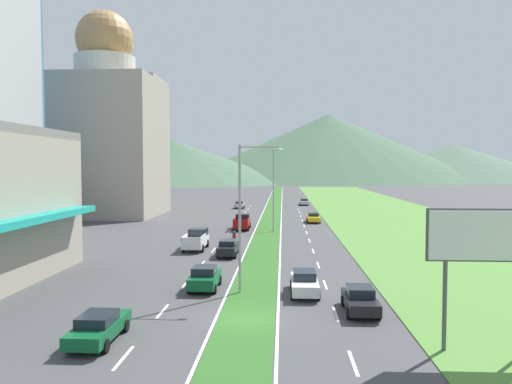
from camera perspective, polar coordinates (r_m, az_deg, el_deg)
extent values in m
plane|color=#424244|center=(28.31, -1.10, -14.64)|extent=(600.00, 600.00, 0.00)
cube|color=#2D6023|center=(87.35, 1.84, -2.65)|extent=(3.20, 240.00, 0.06)
cube|color=#518438|center=(89.29, 15.19, -2.63)|extent=(24.00, 240.00, 0.06)
cube|color=silver|center=(23.83, -15.21, -18.18)|extent=(0.16, 2.80, 0.01)
cube|color=silver|center=(30.27, -10.86, -13.51)|extent=(0.16, 2.80, 0.01)
cube|color=silver|center=(36.94, -8.16, -10.46)|extent=(0.16, 2.80, 0.01)
cube|color=silver|center=(43.75, -6.32, -8.34)|extent=(0.16, 2.80, 0.01)
cube|color=silver|center=(50.62, -4.99, -6.78)|extent=(0.16, 2.80, 0.01)
cube|color=silver|center=(57.55, -3.98, -5.60)|extent=(0.16, 2.80, 0.01)
cube|color=silver|center=(64.51, -3.20, -4.67)|extent=(0.16, 2.80, 0.01)
cube|color=silver|center=(71.49, -2.57, -3.92)|extent=(0.16, 2.80, 0.01)
cube|color=silver|center=(78.49, -2.05, -3.30)|extent=(0.16, 2.80, 0.01)
cube|color=silver|center=(85.51, -1.62, -2.79)|extent=(0.16, 2.80, 0.01)
cube|color=silver|center=(92.53, -1.25, -2.35)|extent=(0.16, 2.80, 0.01)
cube|color=silver|center=(99.56, -0.94, -1.97)|extent=(0.16, 2.80, 0.01)
cube|color=silver|center=(106.60, -0.66, -1.65)|extent=(0.16, 2.80, 0.01)
cube|color=silver|center=(22.95, 11.28, -18.98)|extent=(0.16, 2.80, 0.01)
cube|color=silver|center=(29.58, 9.29, -13.89)|extent=(0.16, 2.80, 0.01)
cube|color=silver|center=(36.38, 8.09, -10.67)|extent=(0.16, 2.80, 0.01)
cube|color=silver|center=(43.27, 7.28, -8.47)|extent=(0.16, 2.80, 0.01)
cube|color=silver|center=(50.22, 6.70, -6.87)|extent=(0.16, 2.80, 0.01)
cube|color=silver|center=(57.19, 6.26, -5.66)|extent=(0.16, 2.80, 0.01)
cube|color=silver|center=(64.19, 5.92, -4.72)|extent=(0.16, 2.80, 0.01)
cube|color=silver|center=(71.20, 5.65, -3.96)|extent=(0.16, 2.80, 0.01)
cube|color=silver|center=(78.23, 5.42, -3.33)|extent=(0.16, 2.80, 0.01)
cube|color=silver|center=(85.27, 5.24, -2.81)|extent=(0.16, 2.80, 0.01)
cube|color=silver|center=(92.31, 5.08, -2.37)|extent=(0.16, 2.80, 0.01)
cube|color=silver|center=(99.35, 4.94, -1.99)|extent=(0.16, 2.80, 0.01)
cube|color=silver|center=(106.40, 4.83, -1.67)|extent=(0.16, 2.80, 0.01)
cube|color=silver|center=(87.42, 0.69, -2.66)|extent=(0.16, 240.00, 0.01)
cube|color=silver|center=(87.33, 2.99, -2.67)|extent=(0.16, 240.00, 0.01)
cube|color=teal|center=(36.38, -26.31, -3.15)|extent=(2.82, 20.76, 0.61)
cube|color=#9E9384|center=(89.91, -17.08, 4.94)|extent=(18.38, 18.38, 23.76)
cylinder|color=beige|center=(91.47, -17.21, 13.64)|extent=(10.33, 10.33, 3.94)
sphere|color=#B27F4C|center=(92.52, -17.26, 16.63)|extent=(9.84, 9.84, 9.84)
cube|color=#9E9384|center=(119.02, -14.28, 5.78)|extent=(14.06, 14.06, 29.24)
cone|color=#47664C|center=(267.89, -9.61, 3.51)|extent=(133.84, 133.84, 22.70)
cone|color=#47664C|center=(316.45, 8.41, 5.19)|extent=(189.98, 189.98, 42.11)
cone|color=#516B56|center=(330.30, 21.97, 3.21)|extent=(136.12, 136.12, 22.50)
cylinder|color=#99999E|center=(32.80, -1.91, -3.24)|extent=(0.18, 0.18, 10.04)
cylinder|color=#99999E|center=(32.51, 0.39, 5.30)|extent=(2.63, 0.18, 0.10)
ellipsoid|color=silver|center=(32.42, 2.71, 4.95)|extent=(0.56, 0.28, 0.20)
cylinder|color=#99999E|center=(63.83, 2.04, 0.13)|extent=(0.18, 0.18, 10.83)
cylinder|color=#99999E|center=(63.84, 1.05, 4.86)|extent=(2.23, 0.14, 0.10)
ellipsoid|color=silver|center=(63.91, 0.05, 4.68)|extent=(0.56, 0.28, 0.20)
cylinder|color=#4C4C51|center=(24.72, 21.16, -12.26)|extent=(0.20, 0.20, 4.31)
cube|color=silver|center=(24.63, 25.53, -4.61)|extent=(5.34, 0.16, 2.26)
cube|color=#4C4C51|center=(24.74, 25.43, -4.57)|extent=(5.54, 0.08, 2.46)
cube|color=#0C5128|center=(25.97, -17.87, -14.95)|extent=(1.78, 4.65, 0.63)
cube|color=black|center=(25.64, -18.04, -13.88)|extent=(1.53, 2.05, 0.49)
cylinder|color=black|center=(27.65, -18.46, -14.53)|extent=(0.22, 0.64, 0.64)
cylinder|color=black|center=(27.08, -14.97, -14.85)|extent=(0.22, 0.64, 0.64)
cylinder|color=black|center=(25.13, -20.99, -16.38)|extent=(0.22, 0.64, 0.64)
cylinder|color=black|center=(24.51, -17.17, -16.82)|extent=(0.22, 0.64, 0.64)
cube|color=yellow|center=(75.75, 6.71, -3.06)|extent=(1.85, 4.72, 0.65)
cube|color=black|center=(75.88, 6.71, -2.62)|extent=(1.59, 2.08, 0.49)
cylinder|color=black|center=(74.39, 7.47, -3.43)|extent=(0.22, 0.64, 0.64)
cylinder|color=black|center=(74.28, 6.10, -3.43)|extent=(0.22, 0.64, 0.64)
cylinder|color=black|center=(77.29, 7.31, -3.19)|extent=(0.22, 0.64, 0.64)
cylinder|color=black|center=(77.18, 5.99, -3.19)|extent=(0.22, 0.64, 0.64)
cube|color=black|center=(30.00, 12.07, -12.41)|extent=(1.74, 4.21, 0.64)
cube|color=black|center=(30.01, 12.04, -11.24)|extent=(1.50, 1.85, 0.54)
cylinder|color=black|center=(28.99, 14.16, -13.64)|extent=(0.22, 0.64, 0.64)
cylinder|color=black|center=(28.73, 10.78, -13.76)|extent=(0.22, 0.64, 0.64)
cylinder|color=black|center=(31.46, 13.23, -12.30)|extent=(0.22, 0.64, 0.64)
cylinder|color=black|center=(31.22, 10.14, -12.39)|extent=(0.22, 0.64, 0.64)
cube|color=#0C5128|center=(34.91, -6.00, -10.07)|extent=(1.83, 4.22, 0.75)
cube|color=black|center=(34.61, -6.05, -9.08)|extent=(1.57, 1.86, 0.55)
cylinder|color=black|center=(36.40, -7.05, -10.15)|extent=(0.22, 0.64, 0.64)
cylinder|color=black|center=(36.14, -4.27, -10.23)|extent=(0.22, 0.64, 0.64)
cylinder|color=black|center=(33.90, -7.85, -11.14)|extent=(0.22, 0.64, 0.64)
cylinder|color=black|center=(33.62, -4.85, -11.24)|extent=(0.22, 0.64, 0.64)
cube|color=silver|center=(33.51, 5.68, -10.67)|extent=(1.74, 4.64, 0.70)
cube|color=black|center=(33.55, 5.68, -9.57)|extent=(1.50, 2.04, 0.53)
cylinder|color=black|center=(32.25, 7.31, -11.87)|extent=(0.22, 0.64, 0.64)
cylinder|color=black|center=(32.18, 4.27, -11.89)|extent=(0.22, 0.64, 0.64)
cylinder|color=black|center=(35.03, 6.97, -10.67)|extent=(0.22, 0.64, 0.64)
cylinder|color=black|center=(34.96, 4.18, -10.68)|extent=(0.22, 0.64, 0.64)
cube|color=#B2B2B7|center=(109.44, 5.65, -1.20)|extent=(1.84, 4.64, 0.67)
cube|color=black|center=(109.58, 5.64, -0.90)|extent=(1.59, 2.04, 0.45)
cylinder|color=black|center=(108.07, 6.15, -1.43)|extent=(0.22, 0.64, 0.64)
cylinder|color=black|center=(108.00, 5.21, -1.43)|extent=(0.22, 0.64, 0.64)
cylinder|color=black|center=(110.94, 6.07, -1.32)|extent=(0.22, 0.64, 0.64)
cylinder|color=black|center=(110.86, 5.16, -1.32)|extent=(0.22, 0.64, 0.64)
cube|color=#B2B2B7|center=(100.78, -1.93, -1.54)|extent=(1.77, 4.07, 0.69)
cube|color=black|center=(100.57, -1.94, -1.22)|extent=(1.53, 1.79, 0.44)
cylinder|color=black|center=(102.14, -2.35, -1.67)|extent=(0.22, 0.64, 0.64)
cylinder|color=black|center=(101.99, -1.39, -1.68)|extent=(0.22, 0.64, 0.64)
cylinder|color=black|center=(99.64, -2.49, -1.79)|extent=(0.22, 0.64, 0.64)
cylinder|color=black|center=(99.48, -1.51, -1.80)|extent=(0.22, 0.64, 0.64)
cube|color=black|center=(47.41, -3.27, -6.60)|extent=(1.72, 4.75, 0.74)
cube|color=black|center=(47.13, -3.30, -5.90)|extent=(1.48, 2.09, 0.50)
cylinder|color=black|center=(49.02, -4.04, -6.73)|extent=(0.22, 0.64, 0.64)
cylinder|color=black|center=(48.84, -2.10, -6.76)|extent=(0.22, 0.64, 0.64)
cylinder|color=black|center=(46.14, -4.51, -7.34)|extent=(0.22, 0.64, 0.64)
cylinder|color=black|center=(45.95, -2.44, -7.38)|extent=(0.22, 0.64, 0.64)
cube|color=maroon|center=(66.83, -1.65, -3.71)|extent=(2.00, 5.40, 0.80)
cube|color=black|center=(68.33, -1.54, -2.89)|extent=(1.84, 2.00, 0.80)
cube|color=maroon|center=(65.76, -2.55, -3.28)|extent=(0.10, 3.20, 0.44)
cube|color=maroon|center=(65.60, -0.92, -3.29)|extent=(0.10, 3.20, 0.44)
cube|color=maroon|center=(64.13, -1.85, -3.44)|extent=(1.84, 0.10, 0.44)
cylinder|color=black|center=(68.56, -2.34, -3.88)|extent=(0.26, 0.80, 0.80)
cylinder|color=black|center=(68.41, -0.74, -3.90)|extent=(0.26, 0.80, 0.80)
cylinder|color=black|center=(65.36, -2.61, -4.22)|extent=(0.26, 0.80, 0.80)
cylinder|color=black|center=(65.20, -0.93, -4.23)|extent=(0.26, 0.80, 0.80)
cube|color=silver|center=(51.09, -7.06, -5.80)|extent=(2.00, 5.40, 0.80)
cube|color=black|center=(52.53, -6.76, -4.68)|extent=(1.84, 2.00, 0.80)
cube|color=silver|center=(50.10, -8.36, -5.27)|extent=(0.10, 3.20, 0.44)
cube|color=silver|center=(49.76, -6.23, -5.31)|extent=(0.10, 3.20, 0.44)
cube|color=silver|center=(48.42, -7.63, -5.55)|extent=(1.84, 0.10, 0.44)
cylinder|color=black|center=(52.90, -7.78, -5.94)|extent=(0.26, 0.80, 0.80)
cylinder|color=black|center=(52.57, -5.71, -5.99)|extent=(0.26, 0.80, 0.80)
cylinder|color=black|center=(49.76, -8.49, -6.51)|extent=(0.26, 0.80, 0.80)
cylinder|color=black|center=(49.41, -6.29, -6.57)|extent=(0.26, 0.80, 0.80)
cylinder|color=black|center=(52.75, -2.47, -6.05)|extent=(0.10, 0.60, 0.60)
cylinder|color=black|center=(51.37, -2.63, -6.30)|extent=(0.12, 0.60, 0.60)
cube|color=#B2B2B7|center=(52.03, -2.55, -5.98)|extent=(0.20, 1.12, 0.25)
ellipsoid|color=#B2B2B7|center=(52.17, -2.53, -5.57)|extent=(0.24, 0.44, 0.24)
cube|color=maroon|center=(51.83, -2.56, -5.21)|extent=(0.36, 0.28, 0.70)
sphere|color=blue|center=(51.81, -2.56, -4.69)|extent=(0.26, 0.26, 0.26)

